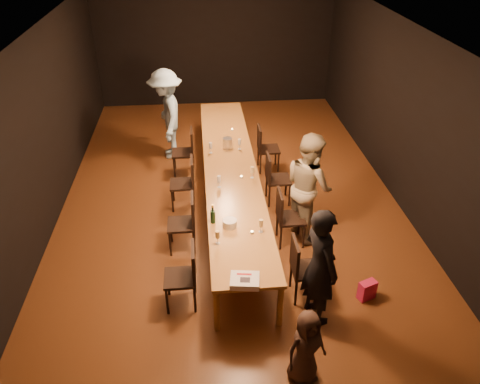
{
  "coord_description": "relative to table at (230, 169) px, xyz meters",
  "views": [
    {
      "loc": [
        -0.5,
        -7.05,
        4.64
      ],
      "look_at": [
        0.05,
        -1.23,
        1.0
      ],
      "focal_mm": 35.0,
      "sensor_mm": 36.0,
      "label": 1
    }
  ],
  "objects": [
    {
      "name": "ground",
      "position": [
        0.0,
        0.0,
        -0.7
      ],
      "size": [
        10.0,
        10.0,
        0.0
      ],
      "primitive_type": "plane",
      "color": "#452611",
      "rests_on": "ground"
    },
    {
      "name": "room_shell",
      "position": [
        0.0,
        0.0,
        1.38
      ],
      "size": [
        6.04,
        10.04,
        3.02
      ],
      "color": "black",
      "rests_on": "ground"
    },
    {
      "name": "table",
      "position": [
        0.0,
        0.0,
        0.0
      ],
      "size": [
        0.9,
        6.0,
        0.75
      ],
      "color": "olive",
      "rests_on": "ground"
    },
    {
      "name": "chair_right_0",
      "position": [
        0.85,
        -2.4,
        -0.24
      ],
      "size": [
        0.42,
        0.42,
        0.93
      ],
      "primitive_type": null,
      "rotation": [
        0.0,
        0.0,
        -1.57
      ],
      "color": "black",
      "rests_on": "ground"
    },
    {
      "name": "chair_right_1",
      "position": [
        0.85,
        -1.2,
        -0.24
      ],
      "size": [
        0.42,
        0.42,
        0.93
      ],
      "primitive_type": null,
      "rotation": [
        0.0,
        0.0,
        -1.57
      ],
      "color": "black",
      "rests_on": "ground"
    },
    {
      "name": "chair_right_2",
      "position": [
        0.85,
        0.0,
        -0.24
      ],
      "size": [
        0.42,
        0.42,
        0.93
      ],
      "primitive_type": null,
      "rotation": [
        0.0,
        0.0,
        -1.57
      ],
      "color": "black",
      "rests_on": "ground"
    },
    {
      "name": "chair_right_3",
      "position": [
        0.85,
        1.2,
        -0.24
      ],
      "size": [
        0.42,
        0.42,
        0.93
      ],
      "primitive_type": null,
      "rotation": [
        0.0,
        0.0,
        -1.57
      ],
      "color": "black",
      "rests_on": "ground"
    },
    {
      "name": "chair_left_0",
      "position": [
        -0.85,
        -2.4,
        -0.24
      ],
      "size": [
        0.42,
        0.42,
        0.93
      ],
      "primitive_type": null,
      "rotation": [
        0.0,
        0.0,
        1.57
      ],
      "color": "black",
      "rests_on": "ground"
    },
    {
      "name": "chair_left_1",
      "position": [
        -0.85,
        -1.2,
        -0.24
      ],
      "size": [
        0.42,
        0.42,
        0.93
      ],
      "primitive_type": null,
      "rotation": [
        0.0,
        0.0,
        1.57
      ],
      "color": "black",
      "rests_on": "ground"
    },
    {
      "name": "chair_left_2",
      "position": [
        -0.85,
        0.0,
        -0.24
      ],
      "size": [
        0.42,
        0.42,
        0.93
      ],
      "primitive_type": null,
      "rotation": [
        0.0,
        0.0,
        1.57
      ],
      "color": "black",
      "rests_on": "ground"
    },
    {
      "name": "chair_left_3",
      "position": [
        -0.85,
        1.2,
        -0.24
      ],
      "size": [
        0.42,
        0.42,
        0.93
      ],
      "primitive_type": null,
      "rotation": [
        0.0,
        0.0,
        1.57
      ],
      "color": "black",
      "rests_on": "ground"
    },
    {
      "name": "woman_birthday",
      "position": [
        0.89,
        -2.77,
        0.13
      ],
      "size": [
        0.58,
        0.7,
        1.66
      ],
      "primitive_type": "imported",
      "rotation": [
        0.0,
        0.0,
        1.92
      ],
      "color": "black",
      "rests_on": "ground"
    },
    {
      "name": "woman_tan",
      "position": [
        1.15,
        -0.96,
        0.18
      ],
      "size": [
        0.91,
        1.03,
        1.77
      ],
      "primitive_type": "imported",
      "rotation": [
        0.0,
        0.0,
        1.9
      ],
      "color": "#BBAF8C",
      "rests_on": "ground"
    },
    {
      "name": "man_blue",
      "position": [
        -1.15,
        2.0,
        0.23
      ],
      "size": [
        0.85,
        1.29,
        1.87
      ],
      "primitive_type": "imported",
      "rotation": [
        0.0,
        0.0,
        -1.44
      ],
      "color": "#96C4E8",
      "rests_on": "ground"
    },
    {
      "name": "child",
      "position": [
        0.54,
        -3.69,
        -0.21
      ],
      "size": [
        0.57,
        0.47,
        0.99
      ],
      "primitive_type": "imported",
      "rotation": [
        0.0,
        0.0,
        0.38
      ],
      "color": "#3F2B23",
      "rests_on": "ground"
    },
    {
      "name": "gift_bag_red",
      "position": [
        1.67,
        -2.54,
        -0.56
      ],
      "size": [
        0.27,
        0.21,
        0.28
      ],
      "primitive_type": "cube",
      "rotation": [
        0.0,
        0.0,
        0.38
      ],
      "color": "#D72054",
      "rests_on": "ground"
    },
    {
      "name": "gift_bag_blue",
      "position": [
        1.11,
        -2.07,
        -0.55
      ],
      "size": [
        0.28,
        0.22,
        0.31
      ],
      "primitive_type": "cube",
      "rotation": [
        0.0,
        0.0,
        0.25
      ],
      "color": "#24479F",
      "rests_on": "ground"
    },
    {
      "name": "birthday_cake",
      "position": [
        -0.05,
        -2.9,
        0.09
      ],
      "size": [
        0.38,
        0.32,
        0.08
      ],
      "rotation": [
        0.0,
        0.0,
        -0.14
      ],
      "color": "white",
      "rests_on": "table"
    },
    {
      "name": "plate_stack",
      "position": [
        -0.14,
        -1.74,
        0.1
      ],
      "size": [
        0.22,
        0.22,
        0.11
      ],
      "primitive_type": "cylinder",
      "rotation": [
        0.0,
        0.0,
        -0.08
      ],
      "color": "white",
      "rests_on": "table"
    },
    {
      "name": "champagne_bottle",
      "position": [
        -0.37,
        -1.61,
        0.2
      ],
      "size": [
        0.09,
        0.09,
        0.3
      ],
      "primitive_type": null,
      "rotation": [
        0.0,
        0.0,
        -0.4
      ],
      "color": "black",
      "rests_on": "table"
    },
    {
      "name": "ice_bucket",
      "position": [
        0.0,
        0.73,
        0.15
      ],
      "size": [
        0.18,
        0.18,
        0.2
      ],
      "primitive_type": "cylinder",
      "rotation": [
        0.0,
        0.0,
        0.0
      ],
      "color": "silver",
      "rests_on": "table"
    },
    {
      "name": "wineglass_0",
      "position": [
        -0.33,
        -2.11,
        0.15
      ],
      "size": [
        0.06,
        0.06,
        0.21
      ],
      "primitive_type": null,
      "color": "beige",
      "rests_on": "table"
    },
    {
      "name": "wineglass_1",
      "position": [
        0.27,
        -1.9,
        0.15
      ],
      "size": [
        0.06,
        0.06,
        0.21
      ],
      "primitive_type": null,
      "color": "beige",
      "rests_on": "table"
    },
    {
      "name": "wineglass_2",
      "position": [
        -0.23,
        -0.66,
        0.15
      ],
      "size": [
        0.06,
        0.06,
        0.21
      ],
      "primitive_type": null,
      "color": "silver",
      "rests_on": "table"
    },
    {
      "name": "wineglass_3",
      "position": [
        0.33,
        -0.41,
        0.15
      ],
      "size": [
        0.06,
        0.06,
        0.21
      ],
      "primitive_type": null,
      "color": "beige",
      "rests_on": "table"
    },
    {
      "name": "wineglass_4",
      "position": [
        -0.32,
        0.56,
        0.15
      ],
      "size": [
        0.06,
        0.06,
        0.21
      ],
      "primitive_type": null,
      "color": "silver",
      "rests_on": "table"
    },
    {
      "name": "wineglass_5",
      "position": [
        0.22,
        0.66,
        0.15
      ],
      "size": [
        0.06,
        0.06,
        0.21
      ],
      "primitive_type": null,
      "color": "silver",
      "rests_on": "table"
    },
    {
      "name": "tealight_near",
      "position": [
        0.15,
        -1.92,
        0.06
      ],
      "size": [
        0.05,
        0.05,
        0.03
      ],
      "primitive_type": "cylinder",
      "color": "#B2B7B2",
      "rests_on": "table"
    },
    {
      "name": "tealight_mid",
      "position": [
        0.15,
        -0.39,
        0.06
      ],
      "size": [
        0.05,
        0.05,
        0.03
      ],
      "primitive_type": "cylinder",
      "color": "#B2B7B2",
      "rests_on": "table"
    },
    {
      "name": "tealight_far",
      "position": [
        0.15,
        1.5,
        0.06
      ],
      "size": [
        0.05,
        0.05,
        0.03
      ],
      "primitive_type": "cylinder",
      "color": "#B2B7B2",
      "rests_on": "table"
    }
  ]
}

